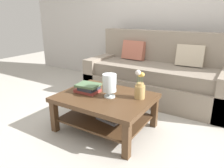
{
  "coord_description": "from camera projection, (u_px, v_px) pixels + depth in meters",
  "views": [
    {
      "loc": [
        1.26,
        -2.21,
        1.33
      ],
      "look_at": [
        -0.01,
        -0.16,
        0.53
      ],
      "focal_mm": 34.07,
      "sensor_mm": 36.0,
      "label": 1
    }
  ],
  "objects": [
    {
      "name": "ground_plane",
      "position": [
        119.0,
        118.0,
        2.84
      ],
      "size": [
        10.0,
        10.0,
        0.0
      ],
      "primitive_type": "plane",
      "color": "#B7B2A8"
    },
    {
      "name": "back_wall",
      "position": [
        166.0,
        12.0,
        3.74
      ],
      "size": [
        6.4,
        0.12,
        2.7
      ],
      "primitive_type": "cube",
      "color": "#BCB7B2",
      "rests_on": "ground"
    },
    {
      "name": "couch",
      "position": [
        157.0,
        76.0,
        3.44
      ],
      "size": [
        2.23,
        0.9,
        1.06
      ],
      "color": "gray",
      "rests_on": "ground"
    },
    {
      "name": "coffee_table",
      "position": [
        105.0,
        105.0,
        2.49
      ],
      "size": [
        1.07,
        0.83,
        0.43
      ],
      "color": "#4C331E",
      "rests_on": "ground"
    },
    {
      "name": "book_stack_main",
      "position": [
        88.0,
        88.0,
        2.55
      ],
      "size": [
        0.3,
        0.24,
        0.1
      ],
      "color": "#993833",
      "rests_on": "coffee_table"
    },
    {
      "name": "glass_hurricane_vase",
      "position": [
        110.0,
        84.0,
        2.37
      ],
      "size": [
        0.16,
        0.16,
        0.27
      ],
      "color": "silver",
      "rests_on": "coffee_table"
    },
    {
      "name": "flower_pitcher",
      "position": [
        140.0,
        88.0,
        2.35
      ],
      "size": [
        0.12,
        0.12,
        0.33
      ],
      "color": "tan",
      "rests_on": "coffee_table"
    }
  ]
}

